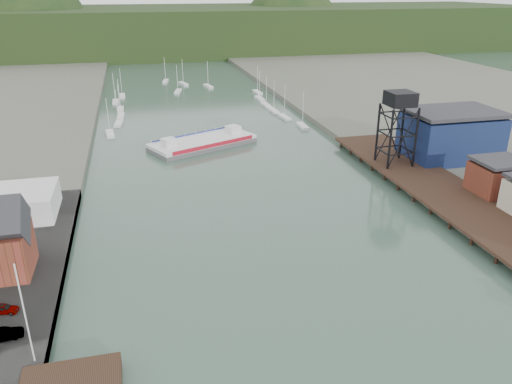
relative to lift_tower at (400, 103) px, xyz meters
name	(u,v)px	position (x,y,z in m)	size (l,w,h in m)	color
east_pier	(433,184)	(2.00, -13.00, -13.75)	(14.00, 70.00, 2.45)	black
white_shed	(2,205)	(-79.00, -8.00, -11.80)	(18.00, 12.00, 4.50)	silver
flagpole	(25,314)	(-68.00, -48.00, -8.05)	(0.16, 0.16, 12.00)	silver
lift_tower	(400,103)	(0.00, 0.00, 0.00)	(6.50, 6.50, 16.00)	black
blue_shed	(451,135)	(15.00, 2.00, -8.59)	(20.50, 14.50, 11.30)	#0D193D
marina_sailboats	(193,103)	(-34.92, 80.46, -15.30)	(57.71, 92.65, 0.90)	silver
distant_hills	(154,33)	(-38.98, 243.35, -5.27)	(500.00, 120.00, 80.00)	black
chain_ferry	(203,142)	(-38.73, 29.31, -14.53)	(29.23, 21.09, 3.91)	#535355
car_west_a	(4,308)	(-72.99, -38.02, -13.45)	(1.42, 3.52, 1.20)	#999999
car_west_b	(4,334)	(-71.85, -43.46, -13.38)	(1.42, 4.06, 1.34)	#999999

